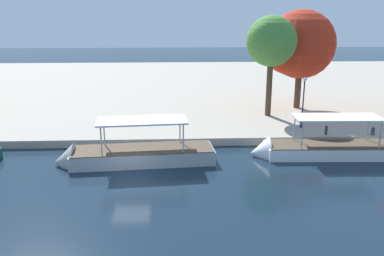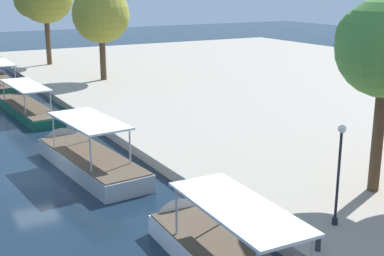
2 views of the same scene
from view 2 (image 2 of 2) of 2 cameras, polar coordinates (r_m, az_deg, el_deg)
The scene contains 7 objects.
ground_plane at distance 32.30m, azimuth -16.99°, elevation -5.19°, with size 220.00×220.00×0.00m, color #142333.
tour_boat_1 at distance 49.39m, azimuth -17.95°, elevation 2.06°, with size 13.89×3.36×3.70m.
tour_boat_2 at distance 33.24m, azimuth -11.66°, elevation -3.54°, with size 11.79×3.87×4.36m.
mooring_bollard_0 at distance 21.82m, azimuth 13.67°, elevation -11.91°, with size 0.25×0.25×0.80m.
lamp_post at distance 23.41m, azimuth 15.81°, elevation -4.29°, with size 0.36×0.36×4.59m.
tree_2 at distance 27.05m, azimuth 20.24°, elevation 8.33°, with size 4.93×4.93×9.87m.
tree_4 at distance 59.90m, azimuth -9.84°, elevation 12.03°, with size 6.37×6.37×10.51m.
Camera 2 is at (29.79, -6.18, 10.86)m, focal length 48.64 mm.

